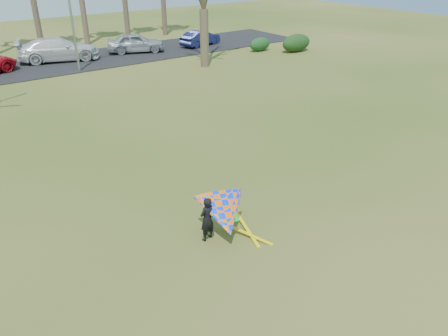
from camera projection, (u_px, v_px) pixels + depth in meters
ground at (261, 221)px, 13.99m from camera, size 100.00×100.00×0.00m
parking_strip at (38, 67)px, 31.95m from camera, size 46.00×7.00×0.06m
streetlight at (72, 4)px, 28.93m from camera, size 2.28×0.18×8.00m
hedge_near at (296, 43)px, 36.37m from camera, size 2.89×1.31×1.45m
hedge_far at (260, 44)px, 36.66m from camera, size 2.00×0.94×1.11m
car_3 at (58, 49)px, 33.16m from camera, size 6.35×3.90×1.72m
car_4 at (136, 43)px, 35.89m from camera, size 4.92×3.39×1.55m
car_5 at (200, 38)px, 38.42m from camera, size 4.19×2.36×1.31m
kite_flyer at (223, 214)px, 12.82m from camera, size 2.13×2.39×2.02m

